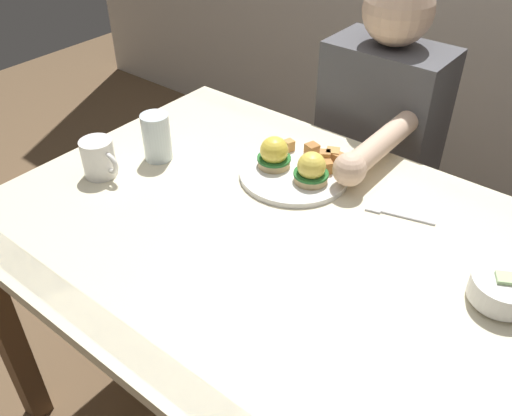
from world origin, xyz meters
TOP-DOWN VIEW (x-y plane):
  - dining_table at (0.00, 0.00)m, footprint 1.20×0.90m
  - eggs_benedict_plate at (-0.07, 0.20)m, footprint 0.27×0.27m
  - fruit_bowl at (0.47, 0.10)m, footprint 0.12×0.12m
  - coffee_mug at (-0.44, -0.09)m, footprint 0.11×0.08m
  - fork at (0.20, 0.22)m, footprint 0.15×0.06m
  - water_glass_near at (-0.39, 0.05)m, footprint 0.07×0.07m
  - diner_person at (-0.05, 0.60)m, footprint 0.34×0.54m

SIDE VIEW (x-z plane):
  - dining_table at x=0.00m, z-range 0.26..1.00m
  - diner_person at x=-0.05m, z-range 0.08..1.22m
  - fork at x=0.20m, z-range 0.74..0.74m
  - eggs_benedict_plate at x=-0.07m, z-range 0.72..0.81m
  - fruit_bowl at x=0.47m, z-range 0.74..0.80m
  - coffee_mug at x=-0.44m, z-range 0.74..0.84m
  - water_glass_near at x=-0.39m, z-range 0.73..0.85m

